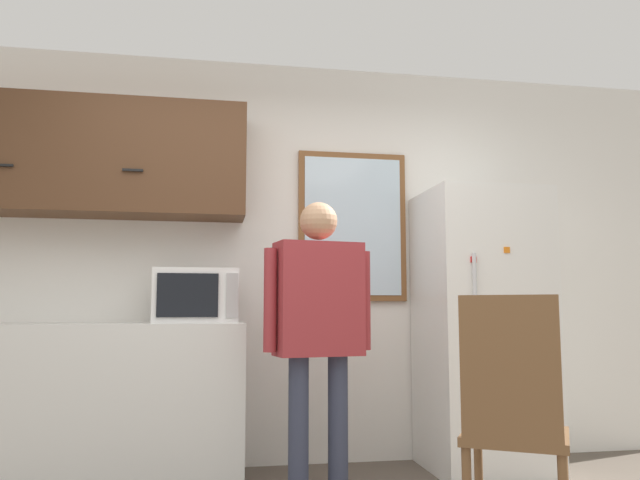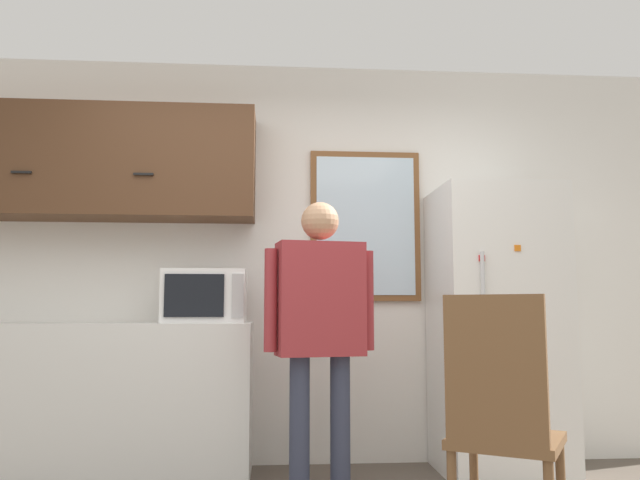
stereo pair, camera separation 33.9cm
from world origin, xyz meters
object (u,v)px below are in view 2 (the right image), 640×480
microwave (206,296)px  person (320,314)px  refrigerator (496,329)px  chair (502,416)px

microwave → person: 0.80m
refrigerator → microwave: bearing=179.1°
refrigerator → chair: size_ratio=1.66×
person → chair: (0.68, -0.90, -0.41)m
person → refrigerator: refrigerator is taller
microwave → chair: microwave is taller
microwave → person: person is taller
refrigerator → chair: bearing=-109.6°
refrigerator → chair: (-0.46, -1.30, -0.31)m
refrigerator → chair: refrigerator is taller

